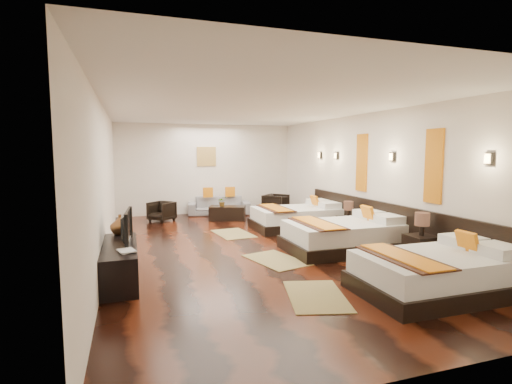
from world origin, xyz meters
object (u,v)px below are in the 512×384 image
object	(u,v)px
book	(119,252)
armchair_right	(276,204)
bed_near	(438,272)
armchair_left	(162,211)
sofa	(219,206)
figurine	(120,224)
coffee_table	(227,213)
table_plant	(222,201)
nightstand_b	(348,224)
tv	(122,227)
bed_mid	(345,236)
nightstand_a	(421,246)
bed_far	(297,218)
tv_console	(120,262)

from	to	relation	value
book	armchair_right	world-z (taller)	armchair_right
bed_near	armchair_right	distance (m)	7.01
armchair_left	bed_near	bearing A→B (deg)	-18.00
sofa	figurine	bearing A→B (deg)	-110.47
figurine	coffee_table	distance (m)	4.72
sofa	table_plant	distance (m)	1.08
nightstand_b	book	bearing A→B (deg)	-156.92
tv	table_plant	world-z (taller)	tv
sofa	coffee_table	distance (m)	1.05
bed_mid	coffee_table	size ratio (longest dim) A/B	2.29
book	nightstand_a	bearing A→B (deg)	-2.84
nightstand_b	bed_near	bearing A→B (deg)	-101.93
nightstand_a	tv	size ratio (longest dim) A/B	1.03
coffee_table	table_plant	bearing A→B (deg)	174.53
tv	book	xyz separation A→B (m)	(-0.05, -0.62, -0.24)
bed_far	sofa	bearing A→B (deg)	116.37
nightstand_a	tv_console	size ratio (longest dim) A/B	0.50
bed_near	nightstand_b	xyz separation A→B (m)	(0.75, 3.54, -0.00)
bed_near	nightstand_b	bearing A→B (deg)	78.07
bed_mid	tv	size ratio (longest dim) A/B	2.60
bed_mid	figurine	bearing A→B (deg)	176.13
bed_mid	nightstand_b	world-z (taller)	bed_mid
nightstand_a	armchair_left	xyz separation A→B (m)	(-3.94, 5.68, -0.04)
tv_console	armchair_right	world-z (taller)	armchair_right
bed_near	book	size ratio (longest dim) A/B	7.60
bed_mid	table_plant	xyz separation A→B (m)	(-1.54, 4.06, 0.24)
figurine	table_plant	world-z (taller)	figurine
tv_console	tv	xyz separation A→B (m)	(0.05, 0.12, 0.53)
book	coffee_table	xyz separation A→B (m)	(2.81, 5.04, -0.36)
tv_console	coffee_table	distance (m)	5.34
nightstand_a	tv_console	distance (m)	5.00
tv	bed_far	bearing A→B (deg)	-52.62
bed_near	nightstand_b	size ratio (longest dim) A/B	2.69
bed_far	armchair_left	distance (m)	3.85
table_plant	sofa	bearing A→B (deg)	82.13
bed_near	tv_console	xyz separation A→B (m)	(-4.20, 1.93, -0.01)
book	sofa	bearing A→B (deg)	65.26
sofa	book	bearing A→B (deg)	-104.94
nightstand_a	tv	bearing A→B (deg)	169.94
nightstand_a	figurine	size ratio (longest dim) A/B	2.67
sofa	coffee_table	world-z (taller)	sofa
bed_near	bed_mid	xyz separation A→B (m)	(0.00, 2.43, 0.01)
bed_far	figurine	distance (m)	4.67
nightstand_a	book	distance (m)	4.96
tv	table_plant	xyz separation A→B (m)	(2.61, 4.43, -0.26)
bed_far	tv_console	distance (m)	5.04
bed_near	table_plant	size ratio (longest dim) A/B	7.82
bed_mid	book	world-z (taller)	bed_mid
tv_console	tv	distance (m)	0.54
figurine	tv	bearing A→B (deg)	-85.66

